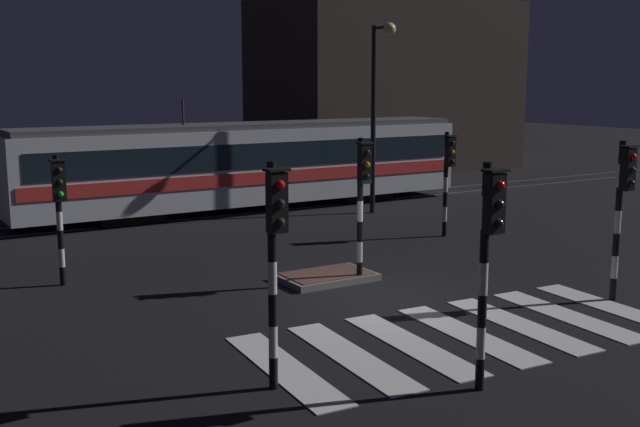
# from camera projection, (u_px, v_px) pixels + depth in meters

# --- Properties ---
(ground_plane) EXTENTS (120.00, 120.00, 0.00)m
(ground_plane) POSITION_uv_depth(u_px,v_px,m) (382.00, 300.00, 16.72)
(ground_plane) COLOR black
(rail_near) EXTENTS (80.00, 0.12, 0.03)m
(rail_near) POSITION_uv_depth(u_px,v_px,m) (185.00, 219.00, 26.50)
(rail_near) COLOR #59595E
(rail_near) RESTS_ON ground
(rail_far) EXTENTS (80.00, 0.12, 0.03)m
(rail_far) POSITION_uv_depth(u_px,v_px,m) (170.00, 213.00, 27.70)
(rail_far) COLOR #59595E
(rail_far) RESTS_ON ground
(crosswalk_zebra) EXTENTS (8.59, 4.32, 0.02)m
(crosswalk_zebra) POSITION_uv_depth(u_px,v_px,m) (467.00, 334.00, 14.42)
(crosswalk_zebra) COLOR silver
(crosswalk_zebra) RESTS_ON ground
(traffic_island) EXTENTS (2.25, 1.44, 0.18)m
(traffic_island) POSITION_uv_depth(u_px,v_px,m) (326.00, 277.00, 18.37)
(traffic_island) COLOR slate
(traffic_island) RESTS_ON ground
(traffic_light_corner_near_right) EXTENTS (0.36, 0.42, 3.50)m
(traffic_light_corner_near_right) POSITION_uv_depth(u_px,v_px,m) (623.00, 197.00, 16.24)
(traffic_light_corner_near_right) COLOR black
(traffic_light_corner_near_right) RESTS_ON ground
(traffic_light_kerb_mid_left) EXTENTS (0.36, 0.42, 3.56)m
(traffic_light_kerb_mid_left) POSITION_uv_depth(u_px,v_px,m) (489.00, 243.00, 11.37)
(traffic_light_kerb_mid_left) COLOR black
(traffic_light_kerb_mid_left) RESTS_ON ground
(traffic_light_corner_near_left) EXTENTS (0.36, 0.42, 3.56)m
(traffic_light_corner_near_left) POSITION_uv_depth(u_px,v_px,m) (275.00, 242.00, 11.42)
(traffic_light_corner_near_left) COLOR black
(traffic_light_corner_near_left) RESTS_ON ground
(traffic_light_median_centre) EXTENTS (0.36, 0.42, 3.45)m
(traffic_light_median_centre) POSITION_uv_depth(u_px,v_px,m) (362.00, 188.00, 17.76)
(traffic_light_median_centre) COLOR black
(traffic_light_median_centre) RESTS_ON ground
(traffic_light_corner_far_left) EXTENTS (0.36, 0.42, 3.08)m
(traffic_light_corner_far_left) POSITION_uv_depth(u_px,v_px,m) (59.00, 201.00, 17.53)
(traffic_light_corner_far_left) COLOR black
(traffic_light_corner_far_left) RESTS_ON ground
(traffic_light_corner_far_right) EXTENTS (0.36, 0.42, 3.24)m
(traffic_light_corner_far_right) POSITION_uv_depth(u_px,v_px,m) (448.00, 168.00, 23.25)
(traffic_light_corner_far_right) COLOR black
(traffic_light_corner_far_right) RESTS_ON ground
(street_lamp_trackside_right) EXTENTS (0.44, 1.21, 6.76)m
(street_lamp_trackside_right) POSITION_uv_depth(u_px,v_px,m) (378.00, 94.00, 27.03)
(street_lamp_trackside_right) COLOR black
(street_lamp_trackside_right) RESTS_ON ground
(tram) EXTENTS (17.62, 2.58, 4.15)m
(tram) POSITION_uv_depth(u_px,v_px,m) (251.00, 163.00, 28.32)
(tram) COLOR silver
(tram) RESTS_ON ground
(building_backdrop) EXTENTS (13.63, 8.00, 9.12)m
(building_backdrop) POSITION_uv_depth(u_px,v_px,m) (385.00, 86.00, 42.17)
(building_backdrop) COLOR #382D28
(building_backdrop) RESTS_ON ground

